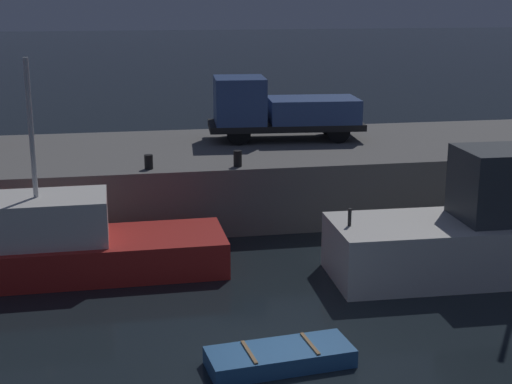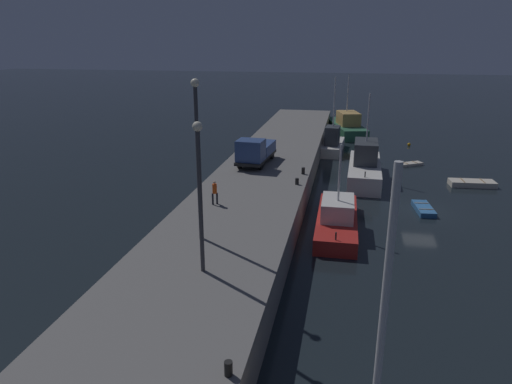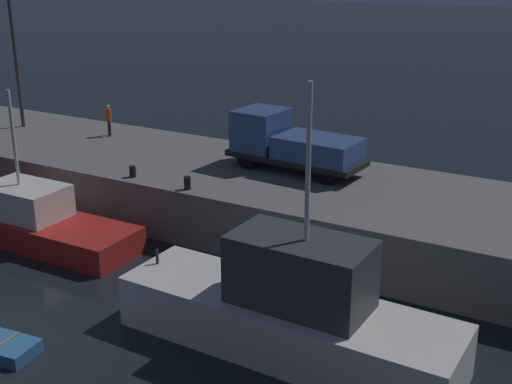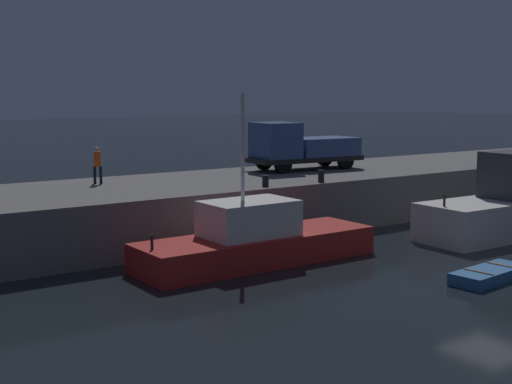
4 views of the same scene
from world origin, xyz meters
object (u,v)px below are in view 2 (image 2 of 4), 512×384
object	(u,v)px
fishing_boat_blue	(346,126)
bollard_central	(303,171)
fishing_trawler_red	(337,218)
lamp_post_west	(200,186)
utility_truck	(255,151)
fishing_boat_orange	(365,167)
mooring_buoy_near	(409,144)
bollard_east	(297,181)
dinghy_red_small	(424,209)
rowboat_white_mid	(410,164)
fishing_boat_grey	(333,144)
dinghy_orange_near	(472,183)
bollard_west	(228,368)
lamp_post_east	(198,150)
dockworker	(215,191)

from	to	relation	value
fishing_boat_blue	bollard_central	bearing A→B (deg)	174.16
fishing_trawler_red	lamp_post_west	xyz separation A→B (m)	(-11.87, 5.96, 5.67)
utility_truck	bollard_central	world-z (taller)	utility_truck
fishing_boat_orange	mooring_buoy_near	xyz separation A→B (m)	(16.32, -5.89, -1.11)
fishing_trawler_red	bollard_east	distance (m)	4.54
dinghy_red_small	mooring_buoy_near	distance (m)	24.19
rowboat_white_mid	fishing_boat_orange	bearing A→B (deg)	142.57
rowboat_white_mid	utility_truck	bearing A→B (deg)	128.07
fishing_boat_orange	fishing_boat_grey	size ratio (longest dim) A/B	1.18
dinghy_orange_near	bollard_west	size ratio (longest dim) A/B	7.81
dinghy_orange_near	bollard_east	xyz separation A→B (m)	(-10.05, 14.98, 2.29)
fishing_boat_blue	lamp_post_east	size ratio (longest dim) A/B	1.45
fishing_boat_blue	dockworker	xyz separation A→B (m)	(-38.47, 8.08, 2.11)
fishing_boat_blue	fishing_boat_orange	xyz separation A→B (m)	(-22.79, -2.07, 0.19)
fishing_boat_grey	mooring_buoy_near	world-z (taller)	fishing_boat_grey
mooring_buoy_near	utility_truck	xyz separation A→B (m)	(-21.23, 15.47, 3.30)
fishing_boat_blue	dockworker	distance (m)	39.36
dockworker	bollard_west	world-z (taller)	dockworker
fishing_boat_grey	bollard_west	bearing A→B (deg)	177.80
fishing_trawler_red	bollard_central	distance (m)	6.67
fishing_boat_grey	lamp_post_east	world-z (taller)	lamp_post_east
fishing_boat_blue	lamp_post_west	bearing A→B (deg)	172.79
lamp_post_east	dinghy_red_small	bearing A→B (deg)	-45.89
bollard_central	fishing_boat_blue	bearing A→B (deg)	-5.84
rowboat_white_mid	utility_truck	size ratio (longest dim) A/B	0.46
utility_truck	bollard_east	size ratio (longest dim) A/B	13.00
dinghy_orange_near	bollard_east	bearing A→B (deg)	123.87
dinghy_orange_near	bollard_central	world-z (taller)	bollard_central
fishing_trawler_red	rowboat_white_mid	xyz separation A→B (m)	(19.38, -7.08, -0.70)
lamp_post_west	bollard_central	size ratio (longest dim) A/B	13.22
utility_truck	dockworker	distance (m)	10.78
utility_truck	bollard_west	world-z (taller)	utility_truck
mooring_buoy_near	bollard_east	size ratio (longest dim) A/B	0.83
lamp_post_east	rowboat_white_mid	bearing A→B (deg)	-27.37
fishing_trawler_red	utility_truck	size ratio (longest dim) A/B	1.52
lamp_post_west	bollard_east	world-z (taller)	lamp_post_west
mooring_buoy_near	dinghy_orange_near	bearing A→B (deg)	-167.03
fishing_boat_grey	bollard_east	bearing A→B (deg)	174.95
dockworker	fishing_boat_orange	bearing A→B (deg)	-32.91
mooring_buoy_near	lamp_post_west	size ratio (longest dim) A/B	0.06
bollard_central	lamp_post_east	bearing A→B (deg)	163.20
mooring_buoy_near	utility_truck	bearing A→B (deg)	143.91
bollard_west	bollard_east	distance (m)	21.35
fishing_boat_orange	dinghy_red_small	distance (m)	9.05
fishing_boat_blue	utility_truck	world-z (taller)	fishing_boat_blue
fishing_boat_orange	mooring_buoy_near	bearing A→B (deg)	-19.84
fishing_trawler_red	mooring_buoy_near	world-z (taller)	fishing_trawler_red
rowboat_white_mid	utility_truck	distance (m)	18.77
fishing_trawler_red	dockworker	distance (m)	8.81
bollard_central	bollard_west	bearing A→B (deg)	-179.86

